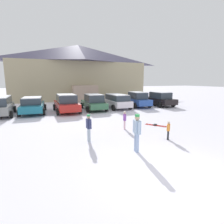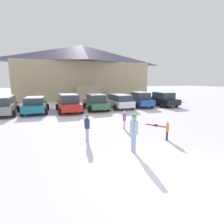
{
  "view_description": "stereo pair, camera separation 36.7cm",
  "coord_description": "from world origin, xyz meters",
  "views": [
    {
      "loc": [
        -3.94,
        -4.14,
        3.07
      ],
      "look_at": [
        0.4,
        6.49,
        1.0
      ],
      "focal_mm": 28.0,
      "sensor_mm": 36.0,
      "label": 1
    },
    {
      "loc": [
        -3.6,
        -4.27,
        3.07
      ],
      "look_at": [
        0.4,
        6.49,
        1.0
      ],
      "focal_mm": 28.0,
      "sensor_mm": 36.0,
      "label": 2
    }
  ],
  "objects": [
    {
      "name": "parked_white_suv",
      "position": [
        3.91,
        13.63,
        0.86
      ],
      "size": [
        2.19,
        4.39,
        1.59
      ],
      "color": "white",
      "rests_on": "ground"
    },
    {
      "name": "ground",
      "position": [
        0.0,
        0.0,
        0.0
      ],
      "size": [
        160.0,
        160.0,
        0.0
      ],
      "primitive_type": "plane",
      "color": "white"
    },
    {
      "name": "ski_lodge",
      "position": [
        2.3,
        25.99,
        4.51
      ],
      "size": [
        21.49,
        10.29,
        8.87
      ],
      "color": "tan",
      "rests_on": "ground"
    },
    {
      "name": "parked_red_sedan",
      "position": [
        -1.66,
        13.32,
        0.88
      ],
      "size": [
        2.33,
        4.82,
        1.78
      ],
      "color": "red",
      "rests_on": "ground"
    },
    {
      "name": "skier_child_in_purple_jacket",
      "position": [
        0.91,
        5.61,
        0.66
      ],
      "size": [
        0.25,
        0.41,
        1.16
      ],
      "color": "beige",
      "rests_on": "ground"
    },
    {
      "name": "pair_of_skis",
      "position": [
        3.32,
        5.61,
        0.02
      ],
      "size": [
        1.11,
        1.39,
        0.08
      ],
      "color": "red",
      "rests_on": "ground"
    },
    {
      "name": "skier_adult_in_blue_parka",
      "position": [
        -0.2,
        2.18,
        0.94
      ],
      "size": [
        0.32,
        0.61,
        1.67
      ],
      "color": "#94ABD1",
      "rests_on": "ground"
    },
    {
      "name": "skier_teen_in_navy_coat",
      "position": [
        -1.8,
        4.22,
        0.79
      ],
      "size": [
        0.2,
        0.52,
        1.41
      ],
      "color": "#A5B5C4",
      "rests_on": "ground"
    },
    {
      "name": "parked_teal_hatchback",
      "position": [
        -4.7,
        13.83,
        0.8
      ],
      "size": [
        2.45,
        4.75,
        1.56
      ],
      "color": "#1B6F88",
      "rests_on": "ground"
    },
    {
      "name": "parked_blue_hatchback",
      "position": [
        6.67,
        13.92,
        0.88
      ],
      "size": [
        2.26,
        4.57,
        1.77
      ],
      "color": "#2A4FA8",
      "rests_on": "ground"
    },
    {
      "name": "skier_child_in_orange_jacket",
      "position": [
        2.13,
        2.91,
        0.56
      ],
      "size": [
        0.28,
        0.27,
        0.99
      ],
      "color": "#23242A",
      "rests_on": "ground"
    },
    {
      "name": "parked_green_coupe",
      "position": [
        1.2,
        13.59,
        0.84
      ],
      "size": [
        2.2,
        4.54,
        1.68
      ],
      "color": "#376E4A",
      "rests_on": "ground"
    },
    {
      "name": "parked_grey_wagon",
      "position": [
        -7.32,
        13.58,
        0.92
      ],
      "size": [
        2.2,
        4.6,
        1.71
      ],
      "color": "gray",
      "rests_on": "ground"
    },
    {
      "name": "parked_black_sedan",
      "position": [
        9.62,
        13.54,
        0.86
      ],
      "size": [
        2.25,
        4.68,
        1.72
      ],
      "color": "black",
      "rests_on": "ground"
    }
  ]
}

